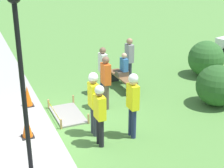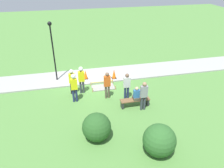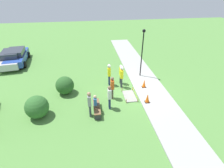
# 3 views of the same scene
# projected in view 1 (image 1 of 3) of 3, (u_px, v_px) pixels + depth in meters

# --- Properties ---
(ground_plane) EXTENTS (60.00, 60.00, 0.00)m
(ground_plane) POSITION_uv_depth(u_px,v_px,m) (55.00, 130.00, 10.18)
(ground_plane) COLOR #51843D
(sidewalk) EXTENTS (28.00, 2.50, 0.10)m
(sidewalk) POSITION_uv_depth(u_px,v_px,m) (11.00, 137.00, 9.70)
(sidewalk) COLOR #9E9E99
(sidewalk) RESTS_ON ground_plane
(wet_concrete_patch) EXTENTS (1.62, 0.92, 0.32)m
(wet_concrete_patch) POSITION_uv_depth(u_px,v_px,m) (68.00, 114.00, 11.07)
(wet_concrete_patch) COLOR gray
(wet_concrete_patch) RESTS_ON ground_plane
(traffic_cone_near_patch) EXTENTS (0.34, 0.34, 0.72)m
(traffic_cone_near_patch) POSITION_uv_depth(u_px,v_px,m) (28.00, 96.00, 11.41)
(traffic_cone_near_patch) COLOR black
(traffic_cone_near_patch) RESTS_ON sidewalk
(traffic_cone_far_patch) EXTENTS (0.34, 0.34, 0.69)m
(traffic_cone_far_patch) POSITION_uv_depth(u_px,v_px,m) (27.00, 126.00, 9.49)
(traffic_cone_far_patch) COLOR black
(traffic_cone_far_patch) RESTS_ON sidewalk
(park_bench) EXTENTS (1.78, 0.44, 0.49)m
(park_bench) POSITION_uv_depth(u_px,v_px,m) (122.00, 79.00, 13.19)
(park_bench) COLOR #2D2D33
(park_bench) RESTS_ON ground_plane
(person_seated_on_bench) EXTENTS (0.36, 0.44, 0.89)m
(person_seated_on_bench) POSITION_uv_depth(u_px,v_px,m) (123.00, 67.00, 13.06)
(person_seated_on_bench) COLOR brown
(person_seated_on_bench) RESTS_ON park_bench
(worker_supervisor) EXTENTS (0.40, 0.28, 1.91)m
(worker_supervisor) POSITION_uv_depth(u_px,v_px,m) (133.00, 99.00, 9.43)
(worker_supervisor) COLOR navy
(worker_supervisor) RESTS_ON ground_plane
(worker_assistant) EXTENTS (0.40, 0.25, 1.75)m
(worker_assistant) POSITION_uv_depth(u_px,v_px,m) (100.00, 110.00, 9.03)
(worker_assistant) COLOR black
(worker_assistant) RESTS_ON ground_plane
(worker_trainee) EXTENTS (0.40, 0.27, 1.90)m
(worker_trainee) POSITION_uv_depth(u_px,v_px,m) (94.00, 98.00, 9.54)
(worker_trainee) COLOR #383D47
(worker_trainee) RESTS_ON ground_plane
(bystander_in_orange_shirt) EXTENTS (0.40, 0.24, 1.81)m
(bystander_in_orange_shirt) POSITION_uv_depth(u_px,v_px,m) (106.00, 79.00, 11.23)
(bystander_in_orange_shirt) COLOR brown
(bystander_in_orange_shirt) RESTS_ON ground_plane
(bystander_in_gray_shirt) EXTENTS (0.40, 0.23, 1.79)m
(bystander_in_gray_shirt) POSITION_uv_depth(u_px,v_px,m) (103.00, 68.00, 12.37)
(bystander_in_gray_shirt) COLOR navy
(bystander_in_gray_shirt) RESTS_ON ground_plane
(bystander_in_white_shirt) EXTENTS (0.40, 0.24, 1.85)m
(bystander_in_white_shirt) POSITION_uv_depth(u_px,v_px,m) (129.00, 58.00, 13.39)
(bystander_in_white_shirt) COLOR #383D47
(bystander_in_white_shirt) RESTS_ON ground_plane
(lamppost_near) EXTENTS (0.28, 0.28, 4.25)m
(lamppost_near) POSITION_uv_depth(u_px,v_px,m) (21.00, 67.00, 6.73)
(lamppost_near) COLOR black
(lamppost_near) RESTS_ON sidewalk
(shrub_rounded_near) EXTENTS (1.42, 1.42, 1.42)m
(shrub_rounded_near) POSITION_uv_depth(u_px,v_px,m) (217.00, 86.00, 11.60)
(shrub_rounded_near) COLOR #285623
(shrub_rounded_near) RESTS_ON ground_plane
(shrub_rounded_mid) EXTENTS (1.50, 1.50, 1.50)m
(shrub_rounded_mid) POSITION_uv_depth(u_px,v_px,m) (206.00, 59.00, 14.35)
(shrub_rounded_mid) COLOR #2D6028
(shrub_rounded_mid) RESTS_ON ground_plane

